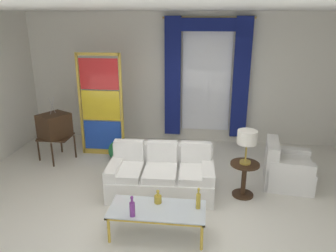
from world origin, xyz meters
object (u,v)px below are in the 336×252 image
Objects in this scene: bottle_blue_decanter at (158,198)px; round_side_table at (244,176)px; peacock_figurine at (117,152)px; bottle_crystal_tall at (198,200)px; couch_white_long at (161,175)px; vintage_tv at (54,127)px; stained_glass_divider at (101,108)px; table_lamp_brass at (247,139)px; bottle_amber_squat at (132,208)px; coffee_table at (157,211)px; armchair_white at (285,169)px.

bottle_blue_decanter is 0.34× the size of round_side_table.
peacock_figurine is 1.01× the size of round_side_table.
bottle_crystal_tall is at bearing -7.15° from bottle_blue_decanter.
bottle_crystal_tall reaches higher than bottle_blue_decanter.
vintage_tv is at bearing 155.64° from couch_white_long.
round_side_table is at bearing 39.38° from bottle_blue_decanter.
bottle_blue_decanter is at bearing -60.91° from peacock_figurine.
couch_white_long is at bearing -44.57° from stained_glass_divider.
table_lamp_brass is (0.73, 1.13, 0.49)m from bottle_crystal_tall.
stained_glass_divider reaches higher than bottle_amber_squat.
vintage_tv is (-2.49, 2.26, 0.36)m from coffee_table.
stained_glass_divider is (-1.30, 2.86, 0.53)m from bottle_amber_squat.
armchair_white is at bearing 32.55° from table_lamp_brass.
peacock_figurine reaches higher than coffee_table.
stained_glass_divider reaches higher than round_side_table.
vintage_tv is at bearing 139.54° from bottle_blue_decanter.
round_side_table is (-0.77, -0.49, 0.07)m from armchair_white.
coffee_table is 2.31× the size of table_lamp_brass.
table_lamp_brass is (1.29, 1.06, 0.55)m from bottle_blue_decanter.
table_lamp_brass is at bearing 57.22° from bottle_crystal_tall.
peacock_figurine is at bearing 156.92° from round_side_table.
round_side_table is (1.28, 1.21, -0.02)m from coffee_table.
armchair_white is 1.54× the size of peacock_figurine.
armchair_white is at bearing 32.55° from round_side_table.
round_side_table is at bearing -26.60° from stained_glass_divider.
table_lamp_brass reaches higher than armchair_white.
couch_white_long reaches higher than bottle_amber_squat.
bottle_amber_squat is at bearing -65.51° from stained_glass_divider.
bottle_blue_decanter is 0.34× the size of peacock_figurine.
bottle_crystal_tall is (0.56, -0.07, 0.06)m from bottle_blue_decanter.
bottle_blue_decanter is at bearing -40.46° from vintage_tv.
peacock_figurine is 2.69m from round_side_table.
bottle_blue_decanter is 0.09× the size of stained_glass_divider.
peacock_figurine is at bearing 109.85° from bottle_amber_squat.
bottle_blue_decanter reaches higher than peacock_figurine.
table_lamp_brass reaches higher than coffee_table.
bottle_amber_squat is at bearing -97.66° from couch_white_long.
coffee_table is at bearing -85.52° from bottle_blue_decanter.
vintage_tv reaches higher than couch_white_long.
bottle_crystal_tall reaches higher than coffee_table.
table_lamp_brass reaches higher than round_side_table.
bottle_crystal_tall is (0.66, -1.11, 0.23)m from couch_white_long.
peacock_figurine is 1.05× the size of table_lamp_brass.
couch_white_long is 8.91× the size of bottle_blue_decanter.
bottle_crystal_tall is at bearing -51.46° from peacock_figurine.
coffee_table is at bearing -140.36° from armchair_white.
bottle_blue_decanter is 1.68m from round_side_table.
vintage_tv is (-2.19, 2.47, 0.20)m from bottle_amber_squat.
couch_white_long reaches higher than bottle_blue_decanter.
table_lamp_brass is (3.77, -1.05, 0.30)m from vintage_tv.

